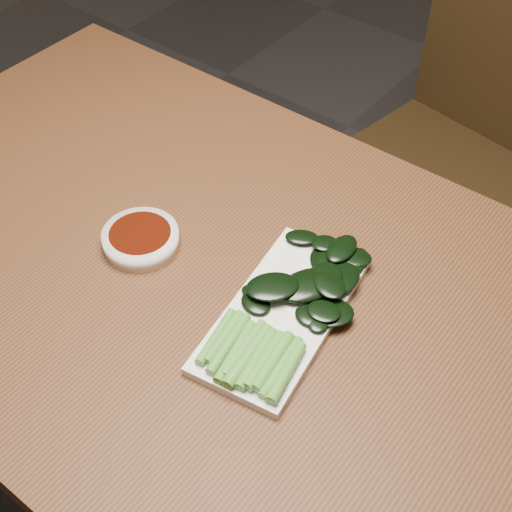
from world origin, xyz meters
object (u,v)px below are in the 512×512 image
object	(u,v)px
sauce_bowl	(141,239)
gai_lan	(295,306)
serving_plate	(282,313)
chair_far	(458,140)
table	(226,310)

from	to	relation	value
sauce_bowl	gai_lan	world-z (taller)	gai_lan
gai_lan	sauce_bowl	bearing A→B (deg)	-173.24
gai_lan	serving_plate	bearing A→B (deg)	-139.40
serving_plate	gai_lan	distance (m)	0.02
chair_far	serving_plate	bearing A→B (deg)	-73.47
table	gai_lan	bearing A→B (deg)	3.09
chair_far	serving_plate	size ratio (longest dim) A/B	2.82
table	sauce_bowl	bearing A→B (deg)	-170.13
chair_far	gai_lan	distance (m)	0.90
chair_far	gai_lan	world-z (taller)	chair_far
sauce_bowl	serving_plate	size ratio (longest dim) A/B	0.37
serving_plate	sauce_bowl	bearing A→B (deg)	-175.42
serving_plate	gai_lan	world-z (taller)	gai_lan
chair_far	table	bearing A→B (deg)	-80.66
table	sauce_bowl	distance (m)	0.17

